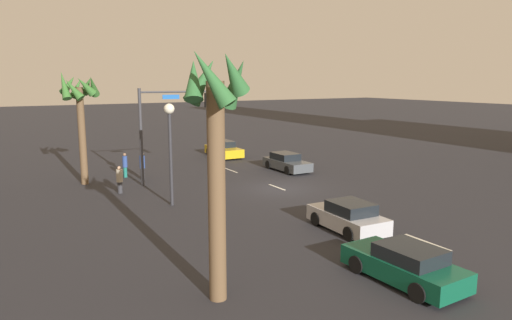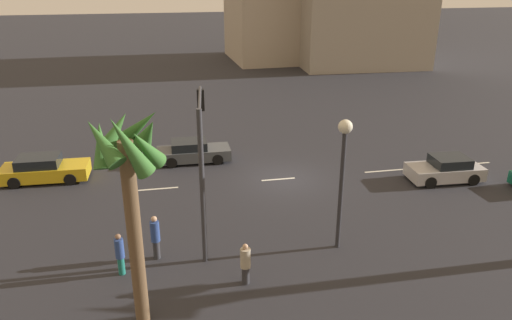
% 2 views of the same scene
% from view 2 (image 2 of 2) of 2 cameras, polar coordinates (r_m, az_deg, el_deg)
% --- Properties ---
extents(ground_plane, '(220.00, 220.00, 0.00)m').
position_cam_2_polar(ground_plane, '(27.08, 3.32, -2.21)').
color(ground_plane, '#28282D').
extents(lane_stripe_1, '(2.39, 0.14, 0.01)m').
position_cam_2_polar(lane_stripe_1, '(31.75, 23.73, -0.42)').
color(lane_stripe_1, silver).
rests_on(lane_stripe_1, ground_plane).
extents(lane_stripe_2, '(2.48, 0.14, 0.01)m').
position_cam_2_polar(lane_stripe_2, '(29.05, 14.78, -1.22)').
color(lane_stripe_2, silver).
rests_on(lane_stripe_2, ground_plane).
extents(lane_stripe_3, '(1.88, 0.14, 0.01)m').
position_cam_2_polar(lane_stripe_3, '(27.00, 2.61, -2.25)').
color(lane_stripe_3, silver).
rests_on(lane_stripe_3, ground_plane).
extents(lane_stripe_4, '(2.38, 0.14, 0.01)m').
position_cam_2_polar(lane_stripe_4, '(26.34, -11.61, -3.33)').
color(lane_stripe_4, silver).
rests_on(lane_stripe_4, ground_plane).
extents(car_1, '(4.59, 2.01, 1.40)m').
position_cam_2_polar(car_1, '(29.00, -23.41, -1.01)').
color(car_1, gold).
rests_on(car_1, ground_plane).
extents(car_2, '(4.01, 2.04, 1.36)m').
position_cam_2_polar(car_2, '(28.56, 21.15, -1.04)').
color(car_2, '#B7B7BC').
rests_on(car_2, ground_plane).
extents(car_3, '(4.33, 1.87, 1.31)m').
position_cam_2_polar(car_3, '(29.52, -7.37, 0.96)').
color(car_3, '#474C51').
rests_on(car_3, ground_plane).
extents(traffic_signal, '(0.71, 4.81, 6.22)m').
position_cam_2_polar(traffic_signal, '(19.56, -6.36, 1.49)').
color(traffic_signal, '#38383D').
rests_on(traffic_signal, ground_plane).
extents(streetlamp, '(0.56, 0.56, 5.52)m').
position_cam_2_polar(streetlamp, '(19.33, 10.08, 0.10)').
color(streetlamp, '#2D2D33').
rests_on(streetlamp, ground_plane).
extents(pedestrian_0, '(0.38, 0.38, 1.72)m').
position_cam_2_polar(pedestrian_0, '(19.33, -15.52, -10.38)').
color(pedestrian_0, '#1E7266').
rests_on(pedestrian_0, ground_plane).
extents(pedestrian_1, '(0.42, 0.42, 1.88)m').
position_cam_2_polar(pedestrian_1, '(19.92, -11.60, -8.68)').
color(pedestrian_1, '#333338').
rests_on(pedestrian_1, ground_plane).
extents(pedestrian_2, '(0.51, 0.51, 1.65)m').
position_cam_2_polar(pedestrian_2, '(18.18, -1.23, -11.88)').
color(pedestrian_2, '#333338').
rests_on(pedestrian_2, ground_plane).
extents(palm_tree_0, '(2.48, 2.65, 7.35)m').
position_cam_2_polar(palm_tree_0, '(14.64, -14.55, -1.01)').
color(palm_tree_0, brown).
rests_on(palm_tree_0, ground_plane).
extents(building_1, '(18.90, 12.48, 13.55)m').
position_cam_2_polar(building_1, '(64.33, 5.71, 17.70)').
color(building_1, '#B2A38E').
rests_on(building_1, ground_plane).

